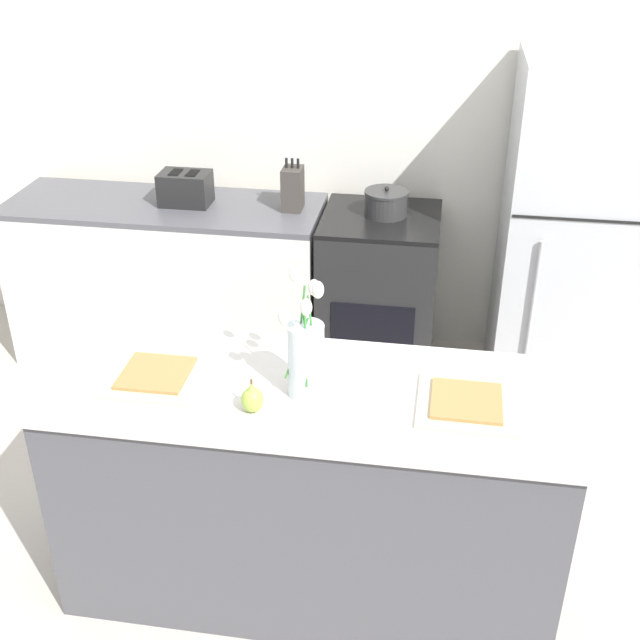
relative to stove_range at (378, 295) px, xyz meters
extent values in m
plane|color=beige|center=(-0.10, -1.60, -0.45)|extent=(10.00, 10.00, 0.00)
cube|color=silver|center=(-0.10, 0.40, 0.90)|extent=(5.20, 0.08, 2.70)
cube|color=#4C4C51|center=(-0.10, -1.60, -0.01)|extent=(1.76, 0.62, 0.87)
cube|color=beige|center=(-0.10, -1.60, 0.44)|extent=(1.80, 0.66, 0.03)
cube|color=silver|center=(-1.16, 0.00, -0.01)|extent=(1.68, 0.60, 0.87)
cube|color=#515156|center=(-1.16, 0.00, 0.44)|extent=(1.68, 0.60, 0.03)
cube|color=black|center=(0.00, 0.00, -0.01)|extent=(0.60, 0.60, 0.88)
cube|color=black|center=(0.00, 0.00, 0.44)|extent=(0.60, 0.60, 0.02)
cube|color=black|center=(0.00, -0.30, -0.04)|extent=(0.42, 0.01, 0.29)
cube|color=#B7BABC|center=(0.95, 0.00, 0.41)|extent=(0.68, 0.64, 1.72)
cube|color=black|center=(0.95, -0.32, 0.62)|extent=(0.67, 0.01, 0.01)
cylinder|color=#B2B5B7|center=(0.76, -0.34, 0.14)|extent=(0.02, 0.02, 0.75)
cylinder|color=silver|center=(-0.10, -1.64, 0.59)|extent=(0.12, 0.12, 0.26)
cylinder|color=#3D8438|center=(-0.08, -1.63, 0.67)|extent=(0.04, 0.01, 0.30)
ellipsoid|color=white|center=(-0.06, -1.63, 0.84)|extent=(0.04, 0.04, 0.06)
cylinder|color=#3D8438|center=(-0.10, -1.61, 0.66)|extent=(0.03, 0.11, 0.26)
ellipsoid|color=white|center=(-0.09, -1.56, 0.81)|extent=(0.04, 0.04, 0.06)
cylinder|color=#3D8438|center=(-0.12, -1.62, 0.69)|extent=(0.05, 0.04, 0.34)
ellipsoid|color=white|center=(-0.14, -1.60, 0.88)|extent=(0.04, 0.04, 0.05)
cylinder|color=#3D8438|center=(-0.13, -1.65, 0.64)|extent=(0.08, 0.04, 0.22)
ellipsoid|color=white|center=(-0.16, -1.67, 0.76)|extent=(0.04, 0.04, 0.06)
cylinder|color=#3D8438|center=(-0.09, -1.67, 0.66)|extent=(0.02, 0.07, 0.27)
ellipsoid|color=white|center=(-0.09, -1.70, 0.82)|extent=(0.04, 0.04, 0.06)
ellipsoid|color=#9EBC47|center=(-0.25, -1.76, 0.50)|extent=(0.07, 0.07, 0.08)
cone|color=#9EBC47|center=(-0.25, -1.76, 0.55)|extent=(0.04, 0.04, 0.03)
cylinder|color=brown|center=(-0.25, -1.76, 0.57)|extent=(0.01, 0.01, 0.02)
cube|color=beige|center=(-0.63, -1.63, 0.46)|extent=(0.32, 0.32, 0.01)
cube|color=#A37A42|center=(-0.63, -1.63, 0.48)|extent=(0.23, 0.23, 0.01)
cube|color=beige|center=(0.43, -1.63, 0.46)|extent=(0.32, 0.32, 0.01)
cube|color=#A37A42|center=(0.43, -1.63, 0.48)|extent=(0.23, 0.23, 0.01)
cube|color=black|center=(-1.03, 0.02, 0.54)|extent=(0.26, 0.18, 0.17)
cube|color=black|center=(-1.08, 0.02, 0.62)|extent=(0.05, 0.11, 0.01)
cube|color=black|center=(-0.99, 0.02, 0.62)|extent=(0.05, 0.11, 0.01)
cube|color=black|center=(-1.17, 0.02, 0.56)|extent=(0.02, 0.02, 0.02)
cylinder|color=#2D2D2D|center=(0.02, 0.03, 0.51)|extent=(0.22, 0.22, 0.11)
cylinder|color=#2D2D2D|center=(0.02, 0.03, 0.57)|extent=(0.22, 0.22, 0.01)
sphere|color=black|center=(0.02, 0.03, 0.59)|extent=(0.02, 0.02, 0.02)
cube|color=#3D3833|center=(-0.46, 0.03, 0.56)|extent=(0.10, 0.14, 0.22)
cylinder|color=black|center=(-0.49, 0.03, 0.70)|extent=(0.01, 0.01, 0.05)
cylinder|color=black|center=(-0.46, 0.03, 0.70)|extent=(0.01, 0.01, 0.05)
cylinder|color=black|center=(-0.43, 0.03, 0.70)|extent=(0.01, 0.01, 0.05)
camera|label=1|loc=(0.30, -3.81, 1.96)|focal=45.00mm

